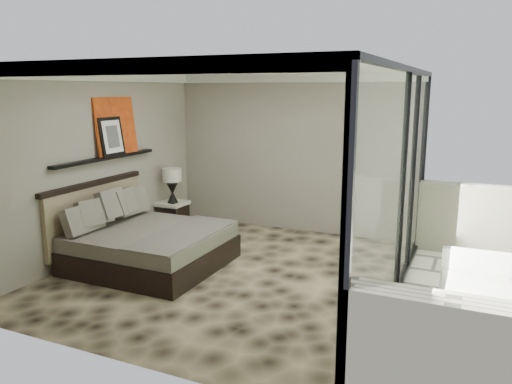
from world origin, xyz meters
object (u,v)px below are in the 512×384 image
at_px(lounger, 475,306).
at_px(nightstand, 173,216).
at_px(bed, 145,243).
at_px(table_lamp, 172,181).

bearing_deg(lounger, nightstand, 159.26).
distance_m(nightstand, lounger, 5.47).
relative_size(bed, nightstand, 4.12).
xyz_separation_m(bed, table_lamp, (-0.65, 1.72, 0.59)).
relative_size(nightstand, lounger, 0.31).
bearing_deg(nightstand, table_lamp, -31.22).
relative_size(table_lamp, lounger, 0.39).
bearing_deg(lounger, table_lamp, 159.58).
bearing_deg(lounger, bed, 178.01).
bearing_deg(table_lamp, nightstand, 135.02).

